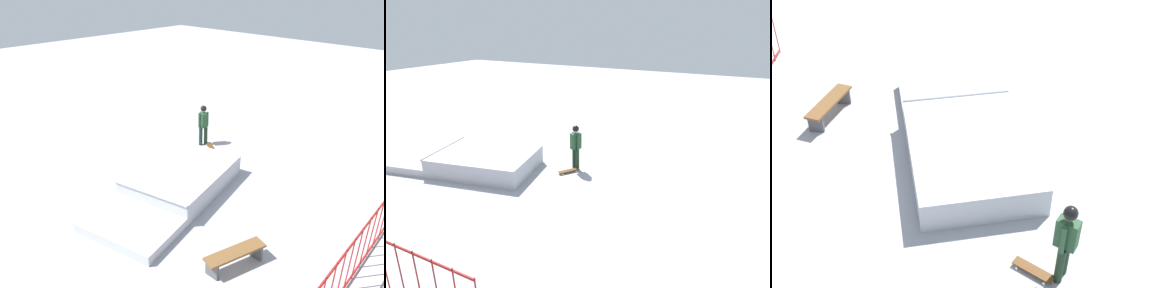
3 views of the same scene
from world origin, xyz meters
The scene contains 4 objects.
ground_plane centered at (0.00, 0.00, 0.00)m, with size 60.00×60.00×0.00m, color #A8AAB2.
skate_ramp centered at (0.54, 0.36, 0.32)m, with size 5.84×3.71×0.74m.
skater centered at (-2.87, -1.46, 1.01)m, with size 0.40×0.44×1.73m.
skateboard centered at (-2.82, -0.99, 0.08)m, with size 0.61×0.78×0.09m.
Camera 2 is at (-8.50, 8.86, 5.27)m, focal length 31.14 mm.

